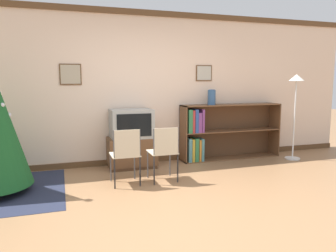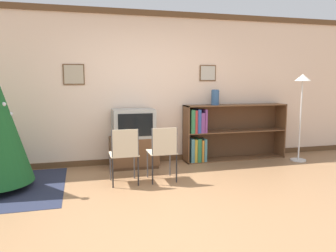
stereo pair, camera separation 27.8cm
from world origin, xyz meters
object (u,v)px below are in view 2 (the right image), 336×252
Objects in this scene: folding_chair_left at (124,153)px; folding_chair_right at (163,150)px; bookshelf at (218,133)px; tv_console at (134,152)px; vase at (215,97)px; television at (133,123)px; standing_lamp at (302,95)px.

folding_chair_right is (0.57, 0.00, 0.00)m from folding_chair_left.
folding_chair_right is 0.42× the size of bookshelf.
vase reaches higher than tv_console.
tv_console is 0.41× the size of bookshelf.
tv_console is at bearing -176.69° from vase.
tv_console is 0.50m from television.
vase is at bearing 3.41° from television.
standing_lamp reaches higher than television.
television is at bearing 106.66° from folding_chair_right.
television is 1.60m from vase.
standing_lamp reaches higher than folding_chair_left.
folding_chair_left is 3.45m from standing_lamp.
folding_chair_left is 2.21m from vase.
folding_chair_left is 1.00× the size of folding_chair_right.
folding_chair_right is at bearing -168.27° from standing_lamp.
tv_console is 3.21m from standing_lamp.
folding_chair_left is at bearing -170.23° from standing_lamp.
standing_lamp is (3.04, -0.38, 0.47)m from television.
folding_chair_right is 2.91× the size of vase.
folding_chair_right is (0.28, -0.95, -0.29)m from television.
television is at bearing -176.84° from bookshelf.
folding_chair_left is at bearing -106.62° from tv_console.
tv_console is 0.51× the size of standing_lamp.
television is at bearing 73.34° from folding_chair_left.
tv_console is 1.15× the size of television.
bookshelf is (1.32, 1.04, 0.04)m from folding_chair_right.
folding_chair_left is 0.42× the size of bookshelf.
tv_console is 0.99× the size of folding_chair_left.
folding_chair_left is 2.16m from bookshelf.
tv_console is 1.01m from folding_chair_right.
bookshelf reaches higher than television.
folding_chair_right is 0.51× the size of standing_lamp.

